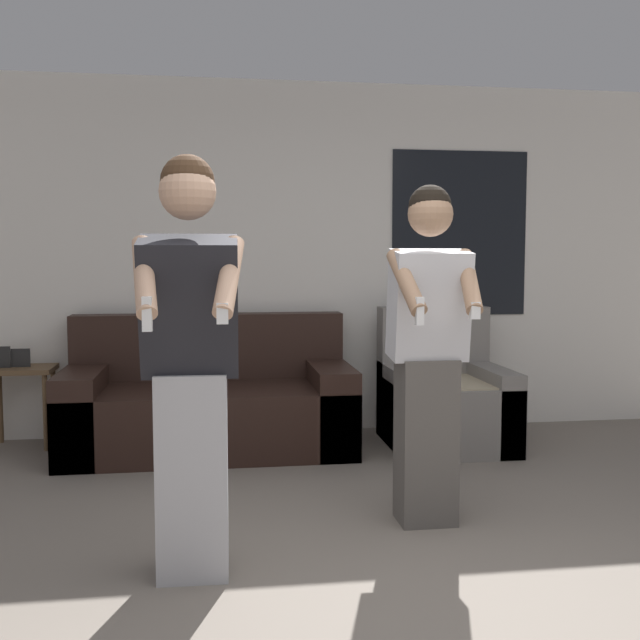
{
  "coord_description": "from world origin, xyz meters",
  "views": [
    {
      "loc": [
        -0.78,
        -2.5,
        1.36
      ],
      "look_at": [
        -0.28,
        0.91,
        1.07
      ],
      "focal_mm": 42.0,
      "sensor_mm": 36.0,
      "label": 1
    }
  ],
  "objects_px": {
    "couch": "(210,405)",
    "person_left": "(190,363)",
    "side_table": "(21,381)",
    "armchair": "(444,401)",
    "person_right": "(428,350)"
  },
  "relations": [
    {
      "from": "couch",
      "to": "side_table",
      "type": "bearing_deg",
      "value": 169.04
    },
    {
      "from": "couch",
      "to": "armchair",
      "type": "bearing_deg",
      "value": -4.26
    },
    {
      "from": "armchair",
      "to": "person_left",
      "type": "distance_m",
      "value": 2.75
    },
    {
      "from": "side_table",
      "to": "armchair",
      "type": "bearing_deg",
      "value": -7.24
    },
    {
      "from": "person_left",
      "to": "person_right",
      "type": "relative_size",
      "value": 1.03
    },
    {
      "from": "couch",
      "to": "side_table",
      "type": "relative_size",
      "value": 2.73
    },
    {
      "from": "couch",
      "to": "person_left",
      "type": "xyz_separation_m",
      "value": [
        -0.07,
        -2.16,
        0.61
      ]
    },
    {
      "from": "side_table",
      "to": "person_left",
      "type": "relative_size",
      "value": 0.41
    },
    {
      "from": "couch",
      "to": "person_right",
      "type": "height_order",
      "value": "person_right"
    },
    {
      "from": "side_table",
      "to": "person_left",
      "type": "xyz_separation_m",
      "value": [
        1.27,
        -2.42,
        0.44
      ]
    },
    {
      "from": "side_table",
      "to": "couch",
      "type": "bearing_deg",
      "value": -10.96
    },
    {
      "from": "couch",
      "to": "person_left",
      "type": "relative_size",
      "value": 1.12
    },
    {
      "from": "armchair",
      "to": "person_left",
      "type": "xyz_separation_m",
      "value": [
        -1.76,
        -2.03,
        0.6
      ]
    },
    {
      "from": "armchair",
      "to": "side_table",
      "type": "height_order",
      "value": "armchair"
    },
    {
      "from": "couch",
      "to": "person_right",
      "type": "relative_size",
      "value": 1.16
    }
  ]
}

